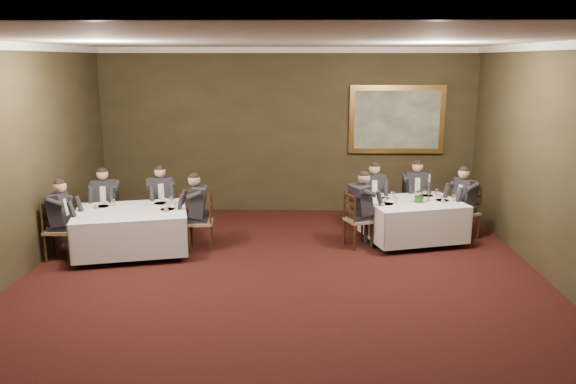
{
  "coord_description": "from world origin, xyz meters",
  "views": [
    {
      "loc": [
        0.24,
        -6.98,
        3.25
      ],
      "look_at": [
        0.07,
        1.88,
        1.15
      ],
      "focal_mm": 35.0,
      "sensor_mm": 36.0,
      "label": 1
    }
  ],
  "objects_px": {
    "chair_main_backright": "(414,213)",
    "diner_sec_backright": "(162,209)",
    "diner_sec_endright": "(200,221)",
    "diner_main_endleft": "(359,219)",
    "centerpiece": "(420,194)",
    "chair_main_endright": "(464,223)",
    "diner_sec_endleft": "(59,229)",
    "chair_sec_endright": "(202,233)",
    "chair_main_backleft": "(371,216)",
    "diner_main_endright": "(464,211)",
    "chair_sec_backright": "(162,220)",
    "candlestick": "(429,191)",
    "table_main": "(413,218)",
    "chair_sec_endleft": "(60,242)",
    "painting": "(397,120)",
    "chair_main_endleft": "(358,231)",
    "table_second": "(132,228)",
    "diner_sec_backleft": "(106,212)",
    "chair_sec_backleft": "(107,224)",
    "diner_main_backright": "(414,202)"
  },
  "relations": [
    {
      "from": "chair_sec_endright",
      "to": "diner_sec_endleft",
      "type": "height_order",
      "value": "diner_sec_endleft"
    },
    {
      "from": "chair_sec_endleft",
      "to": "candlestick",
      "type": "xyz_separation_m",
      "value": [
        6.33,
        1.04,
        0.66
      ]
    },
    {
      "from": "diner_main_endright",
      "to": "centerpiece",
      "type": "bearing_deg",
      "value": 85.7
    },
    {
      "from": "table_main",
      "to": "chair_sec_backleft",
      "type": "xyz_separation_m",
      "value": [
        -5.62,
        0.1,
        -0.17
      ]
    },
    {
      "from": "diner_sec_endright",
      "to": "chair_main_backright",
      "type": "bearing_deg",
      "value": -75.53
    },
    {
      "from": "chair_main_backleft",
      "to": "diner_sec_backleft",
      "type": "distance_m",
      "value": 5.01
    },
    {
      "from": "chair_main_endright",
      "to": "chair_sec_backright",
      "type": "xyz_separation_m",
      "value": [
        -5.67,
        0.05,
        0.0
      ]
    },
    {
      "from": "chair_sec_backleft",
      "to": "diner_sec_endleft",
      "type": "xyz_separation_m",
      "value": [
        -0.43,
        -1.08,
        0.23
      ]
    },
    {
      "from": "table_main",
      "to": "diner_main_endright",
      "type": "distance_m",
      "value": 1.04
    },
    {
      "from": "candlestick",
      "to": "chair_sec_backleft",
      "type": "bearing_deg",
      "value": 179.57
    },
    {
      "from": "table_main",
      "to": "chair_main_endright",
      "type": "relative_size",
      "value": 1.94
    },
    {
      "from": "diner_main_backright",
      "to": "diner_sec_endleft",
      "type": "relative_size",
      "value": 1.0
    },
    {
      "from": "chair_sec_backleft",
      "to": "diner_sec_endright",
      "type": "xyz_separation_m",
      "value": [
        1.83,
        -0.54,
        0.23
      ]
    },
    {
      "from": "painting",
      "to": "chair_sec_backright",
      "type": "bearing_deg",
      "value": -159.05
    },
    {
      "from": "diner_sec_backleft",
      "to": "chair_main_endleft",
      "type": "bearing_deg",
      "value": 169.45
    },
    {
      "from": "chair_sec_endright",
      "to": "chair_sec_backright",
      "type": "bearing_deg",
      "value": 44.04
    },
    {
      "from": "diner_main_endleft",
      "to": "diner_sec_backright",
      "type": "xyz_separation_m",
      "value": [
        -3.64,
        0.59,
        0.0
      ]
    },
    {
      "from": "table_second",
      "to": "diner_main_endright",
      "type": "xyz_separation_m",
      "value": [
        5.92,
        0.98,
        0.06
      ]
    },
    {
      "from": "chair_main_endleft",
      "to": "diner_main_endright",
      "type": "relative_size",
      "value": 0.74
    },
    {
      "from": "diner_main_endleft",
      "to": "chair_main_endright",
      "type": "xyz_separation_m",
      "value": [
        2.02,
        0.55,
        -0.23
      ]
    },
    {
      "from": "diner_sec_endright",
      "to": "chair_sec_endleft",
      "type": "bearing_deg",
      "value": 98.65
    },
    {
      "from": "diner_sec_backleft",
      "to": "centerpiece",
      "type": "relative_size",
      "value": 4.52
    },
    {
      "from": "chair_main_endright",
      "to": "diner_sec_backleft",
      "type": "distance_m",
      "value": 6.64
    },
    {
      "from": "chair_main_backright",
      "to": "chair_sec_backleft",
      "type": "xyz_separation_m",
      "value": [
        -5.83,
        -0.84,
        0.0
      ]
    },
    {
      "from": "chair_main_backleft",
      "to": "diner_main_endright",
      "type": "relative_size",
      "value": 0.74
    },
    {
      "from": "painting",
      "to": "table_main",
      "type": "bearing_deg",
      "value": -90.0
    },
    {
      "from": "diner_sec_backright",
      "to": "centerpiece",
      "type": "distance_m",
      "value": 4.77
    },
    {
      "from": "diner_main_endright",
      "to": "chair_sec_backright",
      "type": "xyz_separation_m",
      "value": [
        -5.65,
        0.06,
        -0.23
      ]
    },
    {
      "from": "table_second",
      "to": "centerpiece",
      "type": "xyz_separation_m",
      "value": [
        5.0,
        0.64,
        0.46
      ]
    },
    {
      "from": "chair_sec_backright",
      "to": "diner_sec_endright",
      "type": "distance_m",
      "value": 1.18
    },
    {
      "from": "chair_sec_backright",
      "to": "diner_sec_endright",
      "type": "bearing_deg",
      "value": 120.3
    },
    {
      "from": "centerpiece",
      "to": "diner_main_endleft",
      "type": "bearing_deg",
      "value": -169.95
    },
    {
      "from": "chair_sec_backleft",
      "to": "diner_sec_backleft",
      "type": "bearing_deg",
      "value": 90.0
    },
    {
      "from": "chair_main_backleft",
      "to": "chair_main_backright",
      "type": "height_order",
      "value": "same"
    },
    {
      "from": "chair_main_endleft",
      "to": "candlestick",
      "type": "relative_size",
      "value": 1.99
    },
    {
      "from": "diner_sec_endright",
      "to": "diner_main_endleft",
      "type": "bearing_deg",
      "value": -91.1
    },
    {
      "from": "chair_main_backright",
      "to": "chair_sec_backleft",
      "type": "height_order",
      "value": "same"
    },
    {
      "from": "painting",
      "to": "candlestick",
      "type": "bearing_deg",
      "value": -82.39
    },
    {
      "from": "table_main",
      "to": "chair_main_endright",
      "type": "xyz_separation_m",
      "value": [
        1.02,
        0.28,
        -0.17
      ]
    },
    {
      "from": "table_second",
      "to": "diner_sec_backleft",
      "type": "relative_size",
      "value": 1.58
    },
    {
      "from": "chair_main_endright",
      "to": "diner_sec_endleft",
      "type": "distance_m",
      "value": 7.17
    },
    {
      "from": "candlestick",
      "to": "chair_main_endright",
      "type": "bearing_deg",
      "value": 16.71
    },
    {
      "from": "diner_main_endleft",
      "to": "centerpiece",
      "type": "bearing_deg",
      "value": 77.14
    },
    {
      "from": "diner_main_endleft",
      "to": "diner_sec_backleft",
      "type": "height_order",
      "value": "same"
    },
    {
      "from": "chair_main_backleft",
      "to": "diner_sec_backright",
      "type": "xyz_separation_m",
      "value": [
        -3.99,
        -0.39,
        0.23
      ]
    },
    {
      "from": "diner_sec_backleft",
      "to": "chair_sec_backright",
      "type": "distance_m",
      "value": 1.02
    },
    {
      "from": "diner_sec_backright",
      "to": "candlestick",
      "type": "bearing_deg",
      "value": 158.92
    },
    {
      "from": "chair_main_backright",
      "to": "chair_main_backleft",
      "type": "bearing_deg",
      "value": 10.06
    },
    {
      "from": "chair_main_backright",
      "to": "diner_sec_backright",
      "type": "distance_m",
      "value": 4.9
    },
    {
      "from": "chair_sec_endleft",
      "to": "painting",
      "type": "xyz_separation_m",
      "value": [
        6.05,
        3.09,
        1.73
      ]
    }
  ]
}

